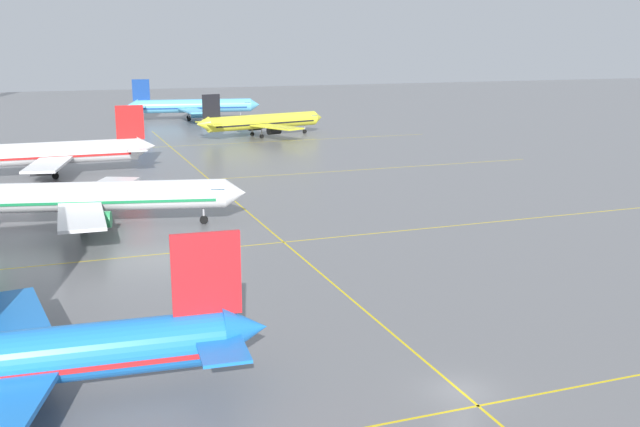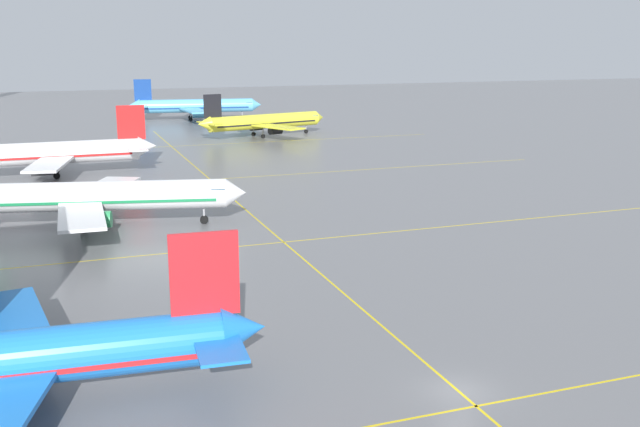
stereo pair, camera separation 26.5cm
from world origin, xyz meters
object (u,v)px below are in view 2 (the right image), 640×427
object	(u,v)px
airliner_far_left_stand	(263,122)
airliner_second_row	(98,196)
airliner_third_row	(46,154)
airliner_far_right_stand	(195,106)

from	to	relation	value
airliner_far_left_stand	airliner_second_row	bearing A→B (deg)	-119.01
airliner_third_row	airliner_far_right_stand	distance (m)	86.05
airliner_third_row	airliner_far_left_stand	world-z (taller)	airliner_third_row
airliner_third_row	airliner_far_right_stand	xyz separation A→B (m)	(38.28, 77.07, 0.04)
airliner_second_row	airliner_far_right_stand	size ratio (longest dim) A/B	0.95
airliner_third_row	airliner_far_right_stand	world-z (taller)	airliner_far_right_stand
airliner_second_row	airliner_third_row	size ratio (longest dim) A/B	0.96
airliner_second_row	airliner_third_row	world-z (taller)	airliner_third_row
airliner_third_row	airliner_far_right_stand	size ratio (longest dim) A/B	0.99
airliner_second_row	airliner_far_left_stand	distance (m)	83.22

